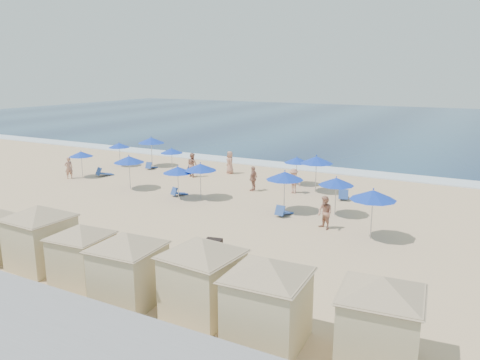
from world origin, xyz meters
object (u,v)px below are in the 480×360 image
umbrella_4 (172,151)px  beachgoer_5 (325,213)px  umbrella_0 (119,145)px  beachgoer_3 (294,181)px  umbrella_11 (373,195)px  cabana_4 (203,267)px  umbrella_10 (336,181)px  beachgoer_4 (230,162)px  umbrella_1 (81,154)px  cabana_5 (268,290)px  umbrella_6 (178,170)px  umbrella_3 (129,159)px  cabana_3 (128,259)px  trash_bin (213,248)px  cabana_2 (81,246)px  beachgoer_2 (253,178)px  umbrella_9 (316,160)px  umbrella_5 (200,167)px  umbrella_7 (297,160)px  cabana_6 (381,309)px  umbrella_8 (285,176)px  cabana_1 (40,228)px  beachgoer_0 (69,168)px  beachgoer_1 (192,165)px  umbrella_2 (151,140)px

umbrella_4 → beachgoer_5: 17.16m
umbrella_0 → beachgoer_3: umbrella_0 is taller
beachgoer_3 → umbrella_0: bearing=-177.5°
umbrella_11 → beachgoer_5: umbrella_11 is taller
cabana_4 → umbrella_10: 12.99m
beachgoer_4 → umbrella_1: bearing=-101.6°
cabana_5 → umbrella_4: size_ratio=2.29×
cabana_5 → umbrella_6: cabana_5 is taller
umbrella_11 → beachgoer_5: 2.81m
cabana_5 → umbrella_3: cabana_5 is taller
umbrella_11 → cabana_3: bearing=-119.3°
trash_bin → cabana_2: 5.65m
umbrella_10 → beachgoer_2: umbrella_10 is taller
umbrella_6 → umbrella_0: bearing=149.5°
umbrella_9 → beachgoer_4: 8.50m
umbrella_11 → umbrella_5: bearing=168.5°
beachgoer_2 → beachgoer_3: (2.68, 0.69, -0.01)m
cabana_3 → umbrella_9: cabana_3 is taller
cabana_3 → umbrella_7: 19.41m
cabana_5 → umbrella_10: cabana_5 is taller
cabana_6 → umbrella_11: bearing=104.4°
umbrella_0 → umbrella_4: umbrella_0 is taller
cabana_4 → umbrella_10: cabana_4 is taller
cabana_4 → umbrella_4: cabana_4 is taller
beachgoer_2 → beachgoer_5: (6.91, -5.40, 0.02)m
umbrella_8 → beachgoer_3: umbrella_8 is taller
beachgoer_4 → umbrella_5: bearing=-30.6°
beachgoer_2 → beachgoer_3: bearing=104.4°
beachgoer_2 → cabana_3: bearing=11.9°
beachgoer_2 → umbrella_3: bearing=-65.0°
cabana_6 → umbrella_6: cabana_6 is taller
beachgoer_2 → beachgoer_5: 8.77m
trash_bin → cabana_1: cabana_1 is taller
umbrella_3 → umbrella_7: bearing=34.6°
cabana_5 → beachgoer_5: (-1.87, 10.86, -0.83)m
cabana_2 → cabana_6: cabana_6 is taller
umbrella_1 → umbrella_7: bearing=19.6°
beachgoer_0 → beachgoer_1: bearing=148.3°
beachgoer_5 → beachgoer_4: bearing=170.3°
umbrella_6 → beachgoer_3: (5.96, 4.84, -1.05)m
umbrella_0 → beachgoer_4: (9.95, 1.85, -0.90)m
cabana_5 → beachgoer_1: size_ratio=2.54×
cabana_6 → umbrella_4: cabana_6 is taller
cabana_2 → umbrella_4: 20.31m
umbrella_10 → umbrella_4: bearing=161.8°
umbrella_10 → beachgoer_3: umbrella_10 is taller
cabana_6 → umbrella_2: size_ratio=1.76×
umbrella_3 → umbrella_9: (11.65, 5.36, 0.13)m
cabana_6 → umbrella_1: 28.79m
beachgoer_0 → umbrella_3: bearing=113.2°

